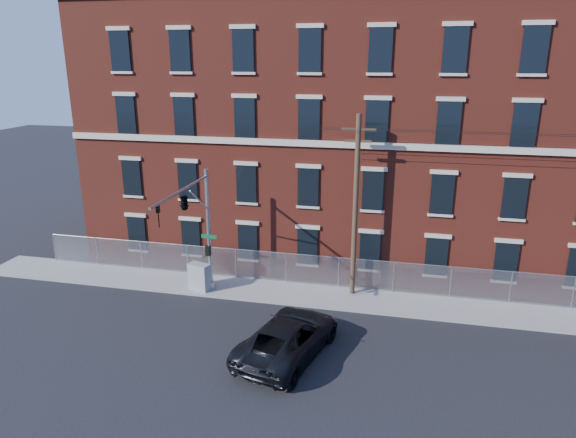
# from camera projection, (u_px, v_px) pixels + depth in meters

# --- Properties ---
(ground) EXTENTS (140.00, 140.00, 0.00)m
(ground) POSITION_uv_depth(u_px,v_px,m) (297.00, 341.00, 24.29)
(ground) COLOR black
(ground) RESTS_ON ground
(sidewalk) EXTENTS (65.00, 3.00, 0.12)m
(sidewalk) POSITION_uv_depth(u_px,v_px,m) (545.00, 317.00, 26.42)
(sidewalk) COLOR #989690
(sidewalk) RESTS_ON ground
(mill_building) EXTENTS (55.30, 14.32, 16.30)m
(mill_building) POSITION_uv_depth(u_px,v_px,m) (529.00, 136.00, 32.33)
(mill_building) COLOR maroon
(mill_building) RESTS_ON ground
(chain_link_fence) EXTENTS (59.06, 0.06, 1.85)m
(chain_link_fence) POSITION_uv_depth(u_px,v_px,m) (542.00, 289.00, 27.34)
(chain_link_fence) COLOR #A5A8AD
(chain_link_fence) RESTS_ON ground
(traffic_signal_mast) EXTENTS (0.90, 6.75, 7.00)m
(traffic_signal_mast) POSITION_uv_depth(u_px,v_px,m) (191.00, 212.00, 25.96)
(traffic_signal_mast) COLOR #9EA0A5
(traffic_signal_mast) RESTS_ON ground
(utility_pole_near) EXTENTS (1.80, 0.28, 10.00)m
(utility_pole_near) POSITION_uv_depth(u_px,v_px,m) (356.00, 204.00, 27.50)
(utility_pole_near) COLOR #473523
(utility_pole_near) RESTS_ON ground
(pickup_truck) EXTENTS (4.38, 6.79, 1.74)m
(pickup_truck) POSITION_uv_depth(u_px,v_px,m) (288.00, 337.00, 23.00)
(pickup_truck) COLOR black
(pickup_truck) RESTS_ON ground
(utility_cabinet) EXTENTS (1.37, 0.95, 1.55)m
(utility_cabinet) POSITION_uv_depth(u_px,v_px,m) (199.00, 277.00, 29.31)
(utility_cabinet) COLOR gray
(utility_cabinet) RESTS_ON sidewalk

